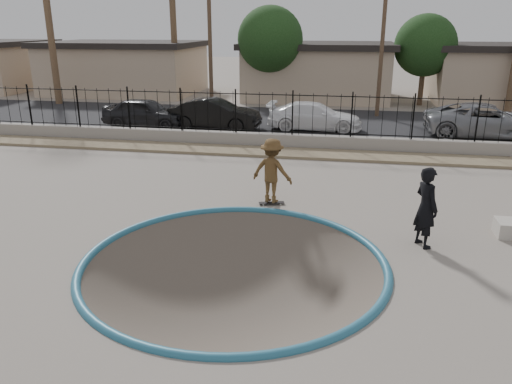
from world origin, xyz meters
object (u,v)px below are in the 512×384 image
object	(u,v)px
car_b	(215,114)
car_d	(487,120)
videographer	(426,207)
skater	(272,174)
car_c	(315,116)
car_a	(146,113)
skateboard	(272,203)

from	to	relation	value
car_b	car_d	bearing A→B (deg)	-85.28
car_b	videographer	bearing A→B (deg)	-143.48
skater	car_c	distance (m)	11.32
car_b	car_c	xyz separation A→B (m)	(5.03, 0.70, -0.07)
car_c	car_b	bearing A→B (deg)	98.89
car_a	car_c	world-z (taller)	car_a
skateboard	car_c	xyz separation A→B (m)	(0.44, 11.31, 0.67)
skateboard	car_a	distance (m)	13.30
car_a	car_c	distance (m)	8.74
videographer	car_a	bearing A→B (deg)	14.90
videographer	car_d	world-z (taller)	videographer
car_b	car_c	bearing A→B (deg)	-79.65
car_b	car_c	distance (m)	5.08
skateboard	car_d	world-z (taller)	car_d
skateboard	videographer	world-z (taller)	videographer
skateboard	car_c	world-z (taller)	car_c
skater	car_a	xyz separation A→B (m)	(-8.26, 10.40, -0.17)
car_b	car_c	world-z (taller)	car_b
car_c	car_d	bearing A→B (deg)	-90.24
car_d	car_a	bearing A→B (deg)	92.42
car_c	skateboard	bearing A→B (deg)	178.78
car_b	car_d	xyz separation A→B (m)	(13.18, 0.52, 0.03)
car_a	car_d	distance (m)	16.86
videographer	car_b	world-z (taller)	videographer
skateboard	car_a	size ratio (longest dim) A/B	0.18
videographer	skateboard	bearing A→B (deg)	31.99
skater	videographer	size ratio (longest dim) A/B	0.96
car_d	skateboard	bearing A→B (deg)	142.29
videographer	car_b	bearing A→B (deg)	4.61
car_c	car_d	distance (m)	8.15
videographer	car_c	world-z (taller)	videographer
videographer	car_a	xyz separation A→B (m)	(-12.33, 12.62, -0.21)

